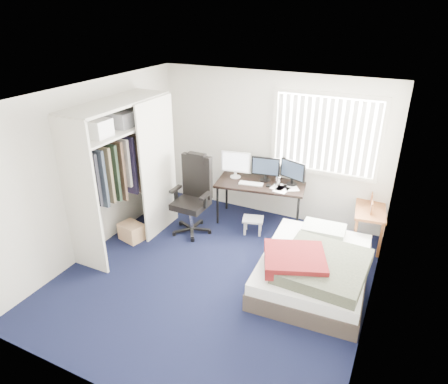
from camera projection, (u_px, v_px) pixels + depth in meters
ground at (216, 276)px, 5.59m from camera, size 4.20×4.20×0.00m
room_shell at (215, 177)px, 4.94m from camera, size 4.20×4.20×4.20m
window_assembly at (325, 135)px, 6.21m from camera, size 1.72×0.09×1.32m
closet at (122, 161)px, 5.89m from camera, size 0.64×1.84×2.22m
desk at (261, 180)px, 6.70m from camera, size 1.57×0.92×1.19m
office_chair at (193, 203)px, 6.53m from camera, size 0.63×0.62×1.31m
footstool at (253, 222)px, 6.55m from camera, size 0.39×0.35×0.27m
nightstand at (370, 211)px, 6.17m from camera, size 0.55×0.94×0.79m
bed at (314, 268)px, 5.32m from camera, size 1.47×1.90×0.61m
pine_box at (132, 232)px, 6.40m from camera, size 0.42×0.35×0.28m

